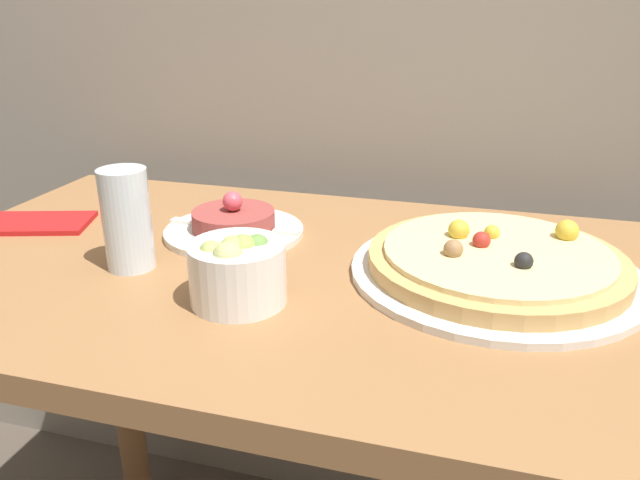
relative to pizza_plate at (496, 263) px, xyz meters
The scene contains 6 objects.
dining_table 0.33m from the pizza_plate, behind, with size 1.04×0.64×0.79m.
pizza_plate is the anchor object (origin of this frame).
tartare_plate 0.39m from the pizza_plate, behind, with size 0.21×0.21×0.07m.
small_bowl 0.33m from the pizza_plate, 151.25° to the right, with size 0.11×0.11×0.09m.
drinking_glass 0.48m from the pizza_plate, 167.39° to the right, with size 0.06×0.06×0.14m.
napkin 0.70m from the pizza_plate, behind, with size 0.18×0.14×0.01m.
Camera 1 is at (0.27, -0.41, 1.13)m, focal length 35.00 mm.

